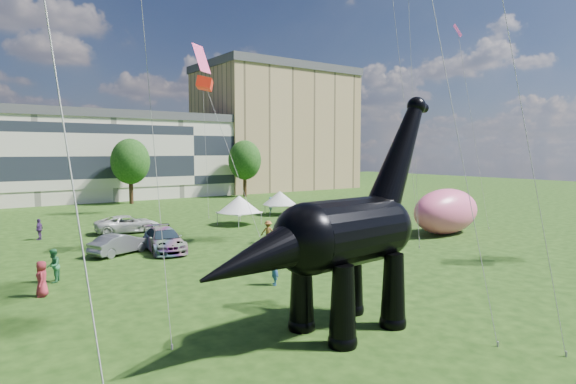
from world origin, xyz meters
TOP-DOWN VIEW (x-y plane):
  - ground at (0.00, 0.00)m, footprint 220.00×220.00m
  - apartment_block at (40.00, 65.00)m, footprint 28.00×18.00m
  - tree_mid_right at (8.00, 53.00)m, footprint 5.20×5.20m
  - tree_far_right at (26.00, 53.00)m, footprint 5.20×5.20m
  - dinosaur_sculpture at (-0.05, 1.11)m, footprint 12.30×3.67m
  - car_grey at (-2.89, 20.87)m, footprint 4.64×3.17m
  - car_white at (0.31, 29.52)m, footprint 5.75×3.08m
  - car_dark at (-0.01, 20.03)m, footprint 3.13×5.99m
  - gazebo_near at (10.70, 27.93)m, footprint 4.94×4.94m
  - gazebo_far at (18.10, 31.71)m, footprint 5.02×5.02m
  - inflatable_pink at (22.77, 12.90)m, footprint 8.20×4.64m
  - visitors at (-2.51, 14.29)m, footprint 50.13×44.19m

SIDE VIEW (x-z plane):
  - ground at x=0.00m, z-range 0.00..0.00m
  - car_grey at x=-2.89m, z-range 0.00..1.45m
  - car_white at x=0.31m, z-range 0.00..1.54m
  - car_dark at x=-0.01m, z-range 0.00..1.66m
  - visitors at x=-2.51m, z-range -0.05..1.80m
  - gazebo_far at x=18.10m, z-range 0.54..3.24m
  - inflatable_pink at x=22.77m, z-range 0.00..3.94m
  - gazebo_near at x=10.70m, z-range 0.58..3.44m
  - dinosaur_sculpture at x=-0.05m, z-range -1.23..8.79m
  - tree_mid_right at x=8.00m, z-range 1.57..11.01m
  - tree_far_right at x=26.00m, z-range 1.57..11.01m
  - apartment_block at x=40.00m, z-range 0.00..22.00m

